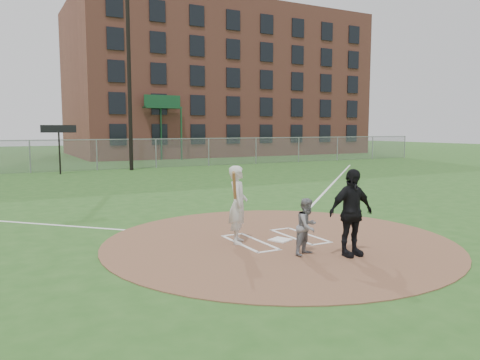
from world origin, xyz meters
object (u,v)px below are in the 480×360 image
home_plate (280,240)px  umpire (351,213)px  batter_at_plate (238,204)px  catcher (307,226)px

home_plate → umpire: 2.13m
home_plate → batter_at_plate: size_ratio=0.24×
catcher → umpire: umpire is taller
home_plate → batter_at_plate: batter_at_plate is taller
catcher → umpire: bearing=-55.3°
home_plate → batter_at_plate: (-1.02, 0.27, 0.91)m
home_plate → catcher: catcher is taller
home_plate → catcher: bearing=-97.9°
home_plate → umpire: (0.58, -1.84, 0.92)m
umpire → batter_at_plate: 2.64m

